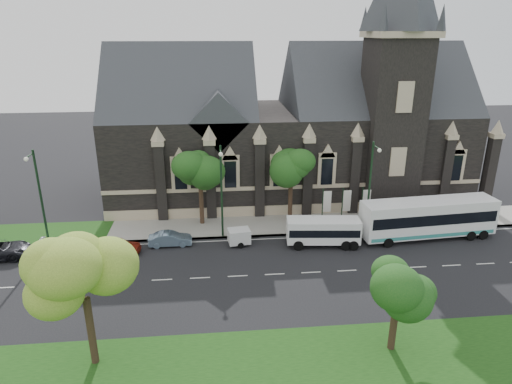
{
  "coord_description": "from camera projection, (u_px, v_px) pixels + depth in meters",
  "views": [
    {
      "loc": [
        -4.53,
        -31.33,
        18.61
      ],
      "look_at": [
        -0.94,
        6.0,
        4.95
      ],
      "focal_mm": 31.29,
      "sensor_mm": 36.0,
      "label": 1
    }
  ],
  "objects": [
    {
      "name": "tree_park_near",
      "position": [
        87.0,
        264.0,
        24.62
      ],
      "size": [
        4.42,
        4.42,
        8.56
      ],
      "color": "black",
      "rests_on": "ground"
    },
    {
      "name": "tree_park_east",
      "position": [
        400.0,
        282.0,
        26.33
      ],
      "size": [
        3.4,
        3.4,
        6.28
      ],
      "color": "black",
      "rests_on": "ground"
    },
    {
      "name": "box_trailer",
      "position": [
        239.0,
        236.0,
        40.76
      ],
      "size": [
        2.91,
        1.72,
        1.51
      ],
      "rotation": [
        0.0,
        0.0,
        0.14
      ],
      "color": "silver",
      "rests_on": "ground"
    },
    {
      "name": "car_far_red",
      "position": [
        116.0,
        246.0,
        39.2
      ],
      "size": [
        4.4,
        2.09,
        1.45
      ],
      "primitive_type": "imported",
      "rotation": [
        0.0,
        0.0,
        1.48
      ],
      "color": "maroon",
      "rests_on": "ground"
    },
    {
      "name": "banner_flag_left",
      "position": [
        325.0,
        204.0,
        44.24
      ],
      "size": [
        0.9,
        0.1,
        4.0
      ],
      "color": "black",
      "rests_on": "ground"
    },
    {
      "name": "tour_coach",
      "position": [
        428.0,
        218.0,
        41.83
      ],
      "size": [
        12.95,
        3.79,
        3.73
      ],
      "rotation": [
        0.0,
        0.0,
        0.08
      ],
      "color": "white",
      "rests_on": "ground"
    },
    {
      "name": "street_lamp_near",
      "position": [
        371.0,
        183.0,
        41.86
      ],
      "size": [
        0.36,
        1.88,
        9.0
      ],
      "color": "black",
      "rests_on": "ground"
    },
    {
      "name": "sedan",
      "position": [
        170.0,
        239.0,
        40.71
      ],
      "size": [
        3.95,
        1.48,
        1.29
      ],
      "primitive_type": "imported",
      "rotation": [
        0.0,
        0.0,
        1.6
      ],
      "color": "slate",
      "rests_on": "ground"
    },
    {
      "name": "tree_walk_left",
      "position": [
        202.0,
        170.0,
        43.6
      ],
      "size": [
        3.91,
        3.91,
        7.64
      ],
      "color": "black",
      "rests_on": "ground"
    },
    {
      "name": "ground",
      "position": [
        275.0,
        274.0,
        36.08
      ],
      "size": [
        160.0,
        160.0,
        0.0
      ],
      "primitive_type": "plane",
      "color": "black",
      "rests_on": "ground"
    },
    {
      "name": "banner_flag_center",
      "position": [
        345.0,
        203.0,
        44.42
      ],
      "size": [
        0.9,
        0.1,
        4.0
      ],
      "color": "black",
      "rests_on": "ground"
    },
    {
      "name": "sidewalk",
      "position": [
        262.0,
        225.0,
        44.94
      ],
      "size": [
        80.0,
        5.0,
        0.15
      ],
      "primitive_type": "cube",
      "color": "gray",
      "rests_on": "ground"
    },
    {
      "name": "street_lamp_mid",
      "position": [
        221.0,
        187.0,
        40.6
      ],
      "size": [
        0.36,
        1.88,
        9.0
      ],
      "color": "black",
      "rests_on": "ground"
    },
    {
      "name": "tree_walk_right",
      "position": [
        293.0,
        166.0,
        44.39
      ],
      "size": [
        4.08,
        4.08,
        7.8
      ],
      "color": "black",
      "rests_on": "ground"
    },
    {
      "name": "street_lamp_far",
      "position": [
        39.0,
        193.0,
        39.16
      ],
      "size": [
        0.36,
        1.88,
        9.0
      ],
      "color": "black",
      "rests_on": "ground"
    },
    {
      "name": "museum",
      "position": [
        298.0,
        126.0,
        51.31
      ],
      "size": [
        40.0,
        17.7,
        29.9
      ],
      "color": "black",
      "rests_on": "ground"
    },
    {
      "name": "car_far_white",
      "position": [
        64.0,
        245.0,
        39.6
      ],
      "size": [
        4.29,
        1.97,
        1.22
      ],
      "primitive_type": "imported",
      "rotation": [
        0.0,
        0.0,
        1.51
      ],
      "color": "silver",
      "rests_on": "ground"
    },
    {
      "name": "banner_flag_right",
      "position": [
        365.0,
        202.0,
        44.6
      ],
      "size": [
        0.9,
        0.1,
        4.0
      ],
      "color": "black",
      "rests_on": "ground"
    },
    {
      "name": "shuttle_bus",
      "position": [
        323.0,
        230.0,
        40.49
      ],
      "size": [
        6.75,
        2.9,
        2.54
      ],
      "rotation": [
        0.0,
        0.0,
        -0.1
      ],
      "color": "white",
      "rests_on": "ground"
    }
  ]
}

